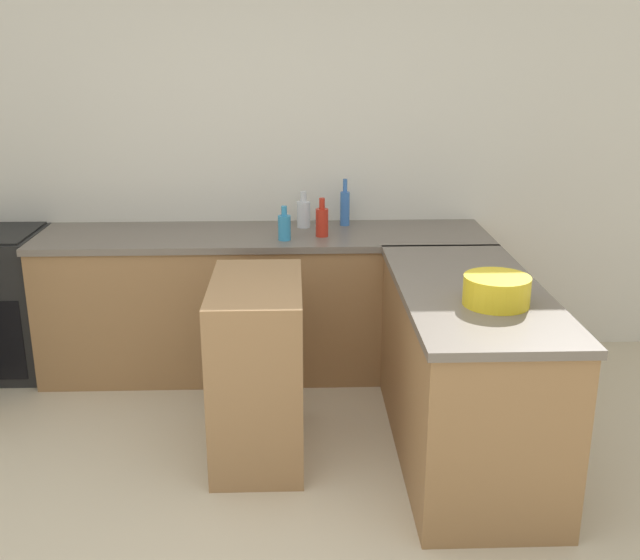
{
  "coord_description": "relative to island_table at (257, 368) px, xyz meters",
  "views": [
    {
      "loc": [
        0.19,
        -2.33,
        2.02
      ],
      "look_at": [
        0.31,
        1.04,
        0.94
      ],
      "focal_mm": 42.0,
      "sensor_mm": 36.0,
      "label": 1
    }
  ],
  "objects": [
    {
      "name": "dish_soap_bottle",
      "position": [
        0.14,
        0.86,
        0.52
      ],
      "size": [
        0.08,
        0.08,
        0.21
      ],
      "color": "#338CBF",
      "rests_on": "counter_back"
    },
    {
      "name": "counter_peninsula",
      "position": [
        1.04,
        -0.07,
        -0.01
      ],
      "size": [
        0.69,
        1.57,
        0.89
      ],
      "color": "olive",
      "rests_on": "ground_plane"
    },
    {
      "name": "counter_back",
      "position": [
        0.0,
        1.03,
        -0.01
      ],
      "size": [
        2.76,
        0.69,
        0.89
      ],
      "color": "olive",
      "rests_on": "ground_plane"
    },
    {
      "name": "vinegar_bottle_clear",
      "position": [
        0.25,
        1.17,
        0.53
      ],
      "size": [
        0.09,
        0.09,
        0.23
      ],
      "color": "silver",
      "rests_on": "counter_back"
    },
    {
      "name": "wall_back",
      "position": [
        0.0,
        1.39,
        0.9
      ],
      "size": [
        8.0,
        0.06,
        2.7
      ],
      "color": "silver",
      "rests_on": "ground_plane"
    },
    {
      "name": "mixing_bowl",
      "position": [
        1.09,
        -0.32,
        0.51
      ],
      "size": [
        0.3,
        0.3,
        0.13
      ],
      "color": "yellow",
      "rests_on": "counter_peninsula"
    },
    {
      "name": "water_bottle_blue",
      "position": [
        0.52,
        1.22,
        0.56
      ],
      "size": [
        0.06,
        0.06,
        0.3
      ],
      "color": "#386BB7",
      "rests_on": "counter_back"
    },
    {
      "name": "island_table",
      "position": [
        0.0,
        0.0,
        0.0
      ],
      "size": [
        0.45,
        0.8,
        0.91
      ],
      "color": "#997047",
      "rests_on": "ground_plane"
    },
    {
      "name": "hot_sauce_bottle",
      "position": [
        0.36,
        0.94,
        0.53
      ],
      "size": [
        0.08,
        0.08,
        0.23
      ],
      "color": "red",
      "rests_on": "counter_back"
    }
  ]
}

